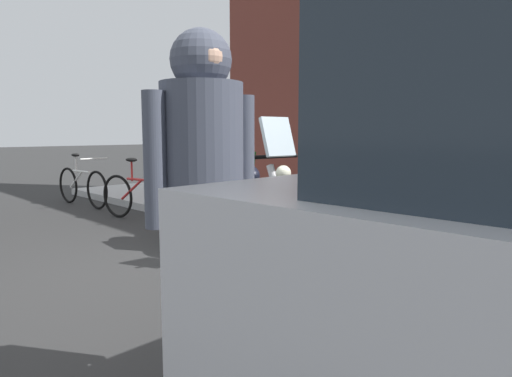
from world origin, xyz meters
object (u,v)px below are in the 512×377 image
(touring_motorcycle, at_px, (220,196))
(sandwich_board_sign, at_px, (235,179))
(second_bicycle_by_cafe, at_px, (82,186))
(pedestrian_walking, at_px, (203,172))
(parked_bicycle, at_px, (141,197))

(touring_motorcycle, height_order, sandwich_board_sign, touring_motorcycle)
(sandwich_board_sign, bearing_deg, second_bicycle_by_cafe, -149.89)
(pedestrian_walking, height_order, second_bicycle_by_cafe, pedestrian_walking)
(pedestrian_walking, relative_size, second_bicycle_by_cafe, 1.04)
(touring_motorcycle, distance_m, second_bicycle_by_cafe, 4.06)
(second_bicycle_by_cafe, bearing_deg, parked_bicycle, 1.12)
(sandwich_board_sign, relative_size, second_bicycle_by_cafe, 0.52)
(pedestrian_walking, bearing_deg, sandwich_board_sign, 136.75)
(touring_motorcycle, relative_size, second_bicycle_by_cafe, 1.36)
(touring_motorcycle, distance_m, sandwich_board_sign, 2.31)
(touring_motorcycle, bearing_deg, sandwich_board_sign, 134.43)
(parked_bicycle, relative_size, second_bicycle_by_cafe, 1.00)
(pedestrian_walking, height_order, sandwich_board_sign, pedestrian_walking)
(touring_motorcycle, distance_m, parked_bicycle, 2.13)
(second_bicycle_by_cafe, bearing_deg, touring_motorcycle, -3.39)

